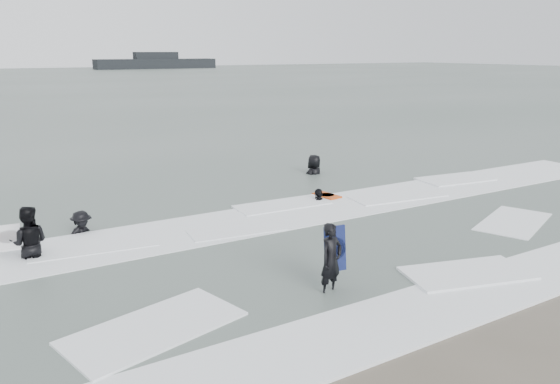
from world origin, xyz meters
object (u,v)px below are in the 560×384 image
surfer_right_far (314,175)px  vessel_horizon (156,63)px  surfer_right_near (319,203)px  surfer_breaker (82,235)px  surfer_wading (31,259)px  surfer_centre (330,294)px

surfer_right_far → vessel_horizon: bearing=-135.7°
surfer_right_near → surfer_breaker: bearing=-37.8°
surfer_breaker → surfer_right_far: surfer_right_far is taller
surfer_wading → surfer_right_far: size_ratio=0.95×
vessel_horizon → surfer_right_far: bearing=-105.3°
surfer_centre → surfer_right_near: (3.71, 5.86, 0.00)m
surfer_right_far → vessel_horizon: (35.24, 128.74, 1.61)m
surfer_breaker → surfer_right_near: (7.35, -0.52, 0.00)m
surfer_right_near → surfer_right_far: bearing=-155.5°
surfer_centre → surfer_right_near: size_ratio=0.94×
surfer_breaker → surfer_right_near: bearing=-26.1°
surfer_right_far → surfer_breaker: bearing=-13.0°
surfer_wading → vessel_horizon: bearing=-94.4°
surfer_wading → surfer_centre: bearing=149.0°
surfer_centre → surfer_right_near: surfer_right_near is taller
surfer_breaker → vessel_horizon: bearing=49.1°
surfer_right_near → surfer_wading: bearing=-29.4°
surfer_breaker → vessel_horizon: (44.76, 131.72, 1.61)m
surfer_breaker → vessel_horizon: vessel_horizon is taller
surfer_wading → vessel_horizon: 140.70m
surfer_centre → vessel_horizon: size_ratio=0.05×
vessel_horizon → surfer_breaker: bearing=-108.8°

